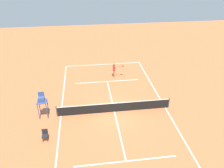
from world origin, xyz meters
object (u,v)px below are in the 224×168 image
player_serving (114,69)px  tennis_ball (110,89)px  courtside_chair_near (45,134)px  umpire_chair (42,101)px

player_serving → tennis_ball: size_ratio=26.08×
courtside_chair_near → tennis_ball: bearing=-130.8°
umpire_chair → courtside_chair_near: umpire_chair is taller
umpire_chair → courtside_chair_near: 3.21m
player_serving → courtside_chair_near: bearing=-40.1°
tennis_ball → umpire_chair: size_ratio=0.03×
tennis_ball → player_serving: bearing=-107.5°
tennis_ball → courtside_chair_near: bearing=49.2°
courtside_chair_near → player_serving: bearing=-125.1°
player_serving → umpire_chair: size_ratio=0.74×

